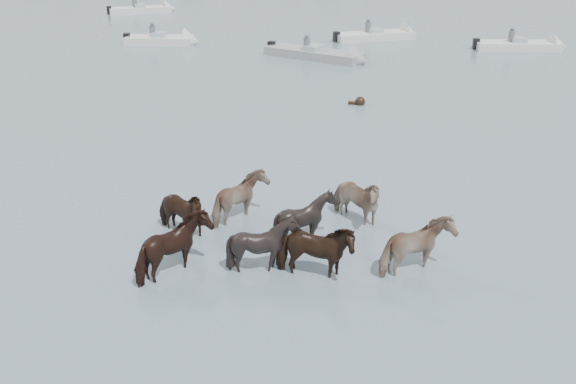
# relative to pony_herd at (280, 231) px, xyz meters

# --- Properties ---
(ground) EXTENTS (400.00, 400.00, 0.00)m
(ground) POSITION_rel_pony_herd_xyz_m (-1.47, 0.10, -0.57)
(ground) COLOR slate
(ground) RESTS_ON ground
(pony_herd) EXTENTS (7.76, 5.06, 1.58)m
(pony_herd) POSITION_rel_pony_herd_xyz_m (0.00, 0.00, 0.00)
(pony_herd) COLOR black
(pony_herd) RESTS_ON ground
(swimming_pony) EXTENTS (0.72, 0.44, 0.44)m
(swimming_pony) POSITION_rel_pony_herd_xyz_m (1.10, 13.11, -0.47)
(swimming_pony) COLOR black
(swimming_pony) RESTS_ON ground
(motorboat_a) EXTENTS (4.78, 2.03, 1.92)m
(motorboat_a) POSITION_rel_pony_herd_xyz_m (-11.24, 24.59, -0.34)
(motorboat_a) COLOR silver
(motorboat_a) RESTS_ON ground
(motorboat_b) EXTENTS (6.30, 3.93, 1.92)m
(motorboat_b) POSITION_rel_pony_herd_xyz_m (-1.24, 21.69, -0.35)
(motorboat_b) COLOR gray
(motorboat_b) RESTS_ON ground
(motorboat_c) EXTENTS (5.76, 4.03, 1.92)m
(motorboat_c) POSITION_rel_pony_herd_xyz_m (1.83, 28.55, -0.35)
(motorboat_c) COLOR silver
(motorboat_c) RESTS_ON ground
(motorboat_d) EXTENTS (5.60, 2.26, 1.92)m
(motorboat_d) POSITION_rel_pony_herd_xyz_m (10.44, 26.44, -0.35)
(motorboat_d) COLOR silver
(motorboat_d) RESTS_ON ground
(motorboat_f) EXTENTS (5.40, 3.97, 1.92)m
(motorboat_f) POSITION_rel_pony_herd_xyz_m (-17.41, 37.22, -0.35)
(motorboat_f) COLOR silver
(motorboat_f) RESTS_ON ground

